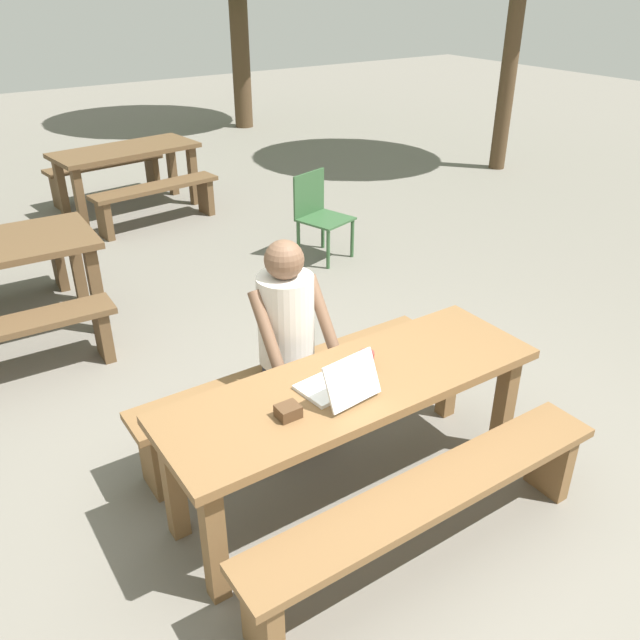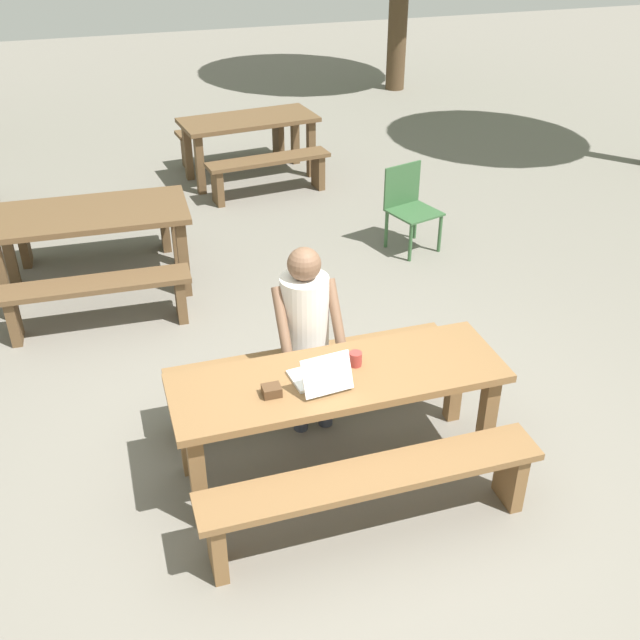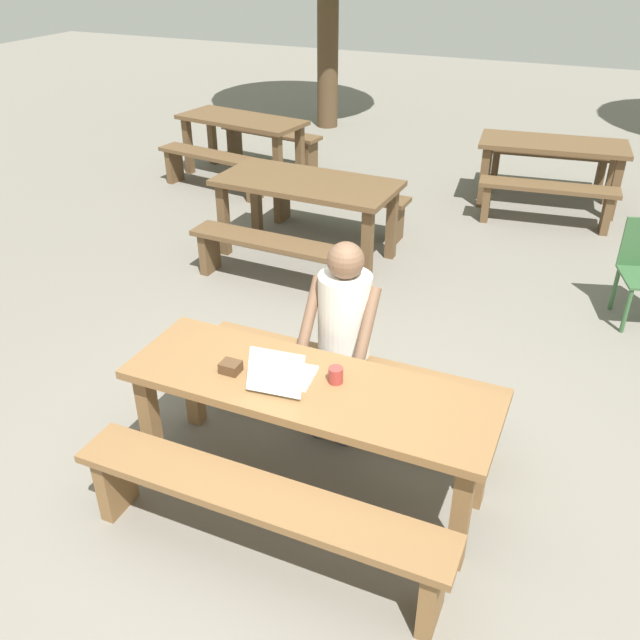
% 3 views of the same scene
% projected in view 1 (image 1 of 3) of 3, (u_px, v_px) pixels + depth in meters
% --- Properties ---
extents(ground_plane, '(30.00, 30.00, 0.00)m').
position_uv_depth(ground_plane, '(351.00, 488.00, 3.66)').
color(ground_plane, slate).
extents(picnic_table_front, '(2.05, 0.66, 0.72)m').
position_uv_depth(picnic_table_front, '(354.00, 399.00, 3.37)').
color(picnic_table_front, brown).
rests_on(picnic_table_front, ground).
extents(bench_near, '(2.00, 0.30, 0.47)m').
position_uv_depth(bench_near, '(429.00, 506.00, 3.05)').
color(bench_near, brown).
rests_on(bench_near, ground).
extents(bench_far, '(2.00, 0.30, 0.47)m').
position_uv_depth(bench_far, '(293.00, 384.00, 3.94)').
color(bench_far, brown).
rests_on(bench_far, ground).
extents(laptop, '(0.33, 0.35, 0.24)m').
position_uv_depth(laptop, '(339.00, 384.00, 3.19)').
color(laptop, white).
rests_on(laptop, picnic_table_front).
extents(small_pouch, '(0.11, 0.09, 0.06)m').
position_uv_depth(small_pouch, '(288.00, 411.00, 3.04)').
color(small_pouch, '#4C331E').
rests_on(small_pouch, picnic_table_front).
extents(coffee_mug, '(0.08, 0.08, 0.09)m').
position_uv_depth(coffee_mug, '(366.00, 359.00, 3.41)').
color(coffee_mug, '#99332D').
rests_on(coffee_mug, picnic_table_front).
extents(person_seated, '(0.43, 0.42, 1.29)m').
position_uv_depth(person_seated, '(289.00, 329.00, 3.70)').
color(person_seated, '#333847').
rests_on(person_seated, ground).
extents(plastic_chair, '(0.55, 0.55, 0.83)m').
position_uv_depth(plastic_chair, '(319.00, 214.00, 6.41)').
color(plastic_chair, '#335933').
rests_on(plastic_chair, ground).
extents(bench_mid_south, '(1.56, 0.35, 0.45)m').
position_uv_depth(bench_mid_south, '(1.00, 342.00, 4.44)').
color(bench_mid_south, brown).
rests_on(bench_mid_south, ground).
extents(picnic_table_distant, '(1.69, 0.90, 0.75)m').
position_uv_depth(picnic_table_distant, '(126.00, 159.00, 7.54)').
color(picnic_table_distant, brown).
rests_on(picnic_table_distant, ground).
extents(bench_distant_south, '(1.48, 0.47, 0.46)m').
position_uv_depth(bench_distant_south, '(156.00, 196.00, 7.24)').
color(bench_distant_south, brown).
rests_on(bench_distant_south, ground).
extents(bench_distant_north, '(1.48, 0.47, 0.46)m').
position_uv_depth(bench_distant_north, '(106.00, 172.00, 8.12)').
color(bench_distant_north, brown).
rests_on(bench_distant_north, ground).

